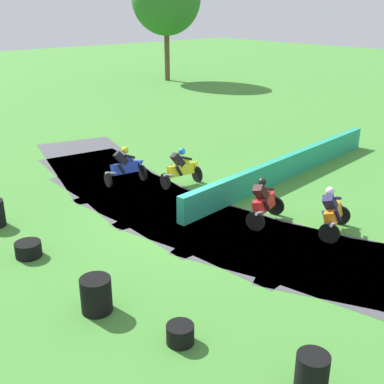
% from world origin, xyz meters
% --- Properties ---
extents(ground_plane, '(120.00, 120.00, 0.00)m').
position_xyz_m(ground_plane, '(0.00, 0.00, 0.00)').
color(ground_plane, '#428433').
extents(track_asphalt, '(7.60, 22.40, 0.01)m').
position_xyz_m(track_asphalt, '(0.66, 0.07, 0.00)').
color(track_asphalt, '#47474C').
rests_on(track_asphalt, ground).
extents(safety_barrier, '(11.75, 1.48, 0.90)m').
position_xyz_m(safety_barrier, '(5.38, 0.54, 0.45)').
color(safety_barrier, '#239375').
rests_on(safety_barrier, ground).
extents(motorcycle_lead_blue, '(1.71, 0.99, 1.43)m').
position_xyz_m(motorcycle_lead_blue, '(0.43, 4.16, 0.64)').
color(motorcycle_lead_blue, black).
rests_on(motorcycle_lead_blue, ground).
extents(motorcycle_chase_yellow, '(1.71, 0.86, 1.43)m').
position_xyz_m(motorcycle_chase_yellow, '(1.86, 2.62, 0.66)').
color(motorcycle_chase_yellow, black).
rests_on(motorcycle_chase_yellow, ground).
extents(motorcycle_trailing_red, '(1.68, 1.10, 1.43)m').
position_xyz_m(motorcycle_trailing_red, '(1.68, -1.50, 0.65)').
color(motorcycle_trailing_red, black).
rests_on(motorcycle_trailing_red, ground).
extents(motorcycle_fourth_orange, '(1.67, 1.22, 1.43)m').
position_xyz_m(motorcycle_fourth_orange, '(2.60, -3.32, 0.64)').
color(motorcycle_fourth_orange, black).
rests_on(motorcycle_fourth_orange, ground).
extents(tire_stack_mid_b, '(0.70, 0.70, 0.40)m').
position_xyz_m(tire_stack_mid_b, '(-4.76, 1.13, 0.20)').
color(tire_stack_mid_b, black).
rests_on(tire_stack_mid_b, ground).
extents(tire_stack_far, '(0.68, 0.68, 0.80)m').
position_xyz_m(tire_stack_far, '(-4.68, -2.22, 0.40)').
color(tire_stack_far, black).
rests_on(tire_stack_far, ground).
extents(tire_stack_extra_a, '(0.56, 0.56, 0.40)m').
position_xyz_m(tire_stack_extra_a, '(-4.00, -4.24, 0.20)').
color(tire_stack_extra_a, black).
rests_on(tire_stack_extra_a, ground).
extents(tire_stack_extra_b, '(0.58, 0.58, 0.80)m').
position_xyz_m(tire_stack_extra_b, '(-3.19, -6.76, 0.40)').
color(tire_stack_extra_b, black).
rests_on(tire_stack_extra_b, ground).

